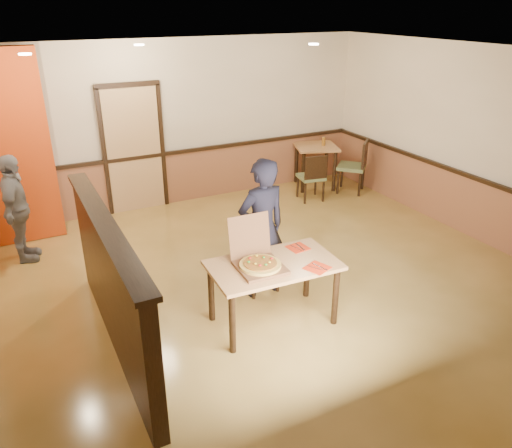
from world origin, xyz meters
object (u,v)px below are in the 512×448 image
at_px(passerby, 17,209).
at_px(condiment, 324,141).
at_px(main_table, 273,272).
at_px(diner, 262,229).
at_px(side_table, 316,155).
at_px(side_chair_left, 312,176).
at_px(side_chair_right, 356,165).
at_px(diner_chair, 256,254).
at_px(pizza_box, 258,261).

relative_size(passerby, condiment, 9.27).
distance_m(main_table, diner, 0.68).
xyz_separation_m(diner, condiment, (2.85, 2.90, 0.03)).
height_order(side_table, passerby, passerby).
distance_m(side_chair_left, side_table, 0.78).
bearing_deg(side_chair_right, condiment, -98.20).
height_order(diner_chair, condiment, condiment).
relative_size(side_chair_left, side_table, 0.89).
relative_size(diner_chair, diner, 0.49).
bearing_deg(passerby, side_chair_left, -75.83).
height_order(diner, pizza_box, diner).
bearing_deg(side_chair_left, main_table, 60.33).
bearing_deg(side_table, diner, -132.54).
height_order(main_table, side_chair_right, side_chair_right).
xyz_separation_m(passerby, condiment, (5.39, 0.64, 0.14)).
xyz_separation_m(side_chair_right, condiment, (-0.38, 0.54, 0.36)).
height_order(diner_chair, passerby, passerby).
relative_size(side_chair_right, diner, 0.57).
xyz_separation_m(diner, passerby, (-2.54, 2.26, -0.11)).
distance_m(side_chair_right, condiment, 0.75).
xyz_separation_m(side_table, diner, (-2.73, -2.97, 0.23)).
height_order(main_table, diner_chair, diner_chair).
relative_size(diner, condiment, 10.58).
height_order(side_chair_right, side_table, side_chair_right).
bearing_deg(pizza_box, diner_chair, 66.76).
distance_m(main_table, side_chair_right, 4.53).
bearing_deg(diner_chair, passerby, 137.38).
xyz_separation_m(diner_chair, side_chair_left, (2.26, 2.21, 0.01)).
height_order(side_chair_left, side_table, side_chair_left).
bearing_deg(side_table, side_chair_right, -50.30).
xyz_separation_m(main_table, side_chair_right, (3.41, 2.98, -0.09)).
distance_m(main_table, side_table, 4.62).
xyz_separation_m(side_table, passerby, (-5.27, -0.71, 0.12)).
bearing_deg(condiment, main_table, -130.67).
bearing_deg(condiment, passerby, -173.23).
relative_size(passerby, pizza_box, 2.61).
distance_m(side_table, diner, 4.04).
relative_size(pizza_box, condiment, 3.56).
distance_m(main_table, condiment, 4.65).
bearing_deg(side_chair_right, pizza_box, -4.00).
height_order(side_chair_right, passerby, passerby).
xyz_separation_m(diner_chair, passerby, (-2.55, 2.12, 0.30)).
distance_m(diner, condiment, 4.07).
height_order(side_chair_right, diner, diner).
bearing_deg(pizza_box, main_table, -0.91).
height_order(side_chair_left, condiment, condiment).
bearing_deg(passerby, condiment, -70.18).
bearing_deg(side_chair_left, condiment, -126.97).
relative_size(diner, passerby, 1.14).
distance_m(side_table, pizza_box, 4.73).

